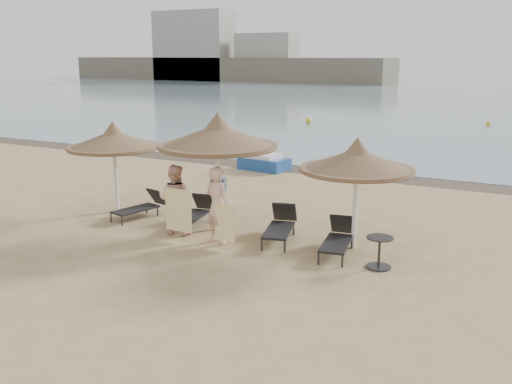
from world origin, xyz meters
TOP-DOWN VIEW (x-y plane):
  - ground at (0.00, 0.00)m, footprint 160.00×160.00m
  - sea at (0.00, 80.00)m, footprint 200.00×140.00m
  - wet_sand_strip at (0.00, 9.40)m, footprint 200.00×1.60m
  - far_shore at (-25.10, 77.82)m, footprint 150.00×54.80m
  - palapa_left at (-3.22, 1.00)m, footprint 2.72×2.72m
  - palapa_center at (0.37, 0.91)m, footprint 3.15×3.15m
  - palapa_right at (4.07, 1.07)m, footprint 2.72×2.72m
  - lounger_far_left at (-2.17, 0.85)m, footprint 0.92×1.75m
  - lounger_near_left at (-0.42, 0.97)m, footprint 0.82×1.78m
  - lounger_near_right at (2.21, 0.88)m, footprint 1.07×1.94m
  - lounger_far_right at (3.85, 0.60)m, footprint 0.87×1.84m
  - side_table at (4.99, 0.04)m, footprint 0.59×0.59m
  - person_left at (-0.40, 0.01)m, footprint 1.09×0.82m
  - person_right at (0.97, -0.13)m, footprint 1.16×0.89m
  - towel_left at (-0.05, -0.34)m, footprint 0.79×0.02m
  - towel_right at (1.32, -0.38)m, footprint 0.64×0.15m
  - bag_patterned at (0.37, 1.09)m, footprint 0.30×0.20m
  - bag_dark at (0.37, 0.75)m, footprint 0.29×0.15m
  - pedal_boat at (-2.21, 8.70)m, footprint 2.06×1.39m
  - buoy_left at (-6.61, 24.12)m, footprint 0.40×0.40m
  - buoy_mid at (4.31, 28.41)m, footprint 0.31×0.31m

SIDE VIEW (x-z plane):
  - ground at x=0.00m, z-range 0.00..0.00m
  - wet_sand_strip at x=0.00m, z-range 0.00..0.01m
  - sea at x=0.00m, z-range 0.00..0.03m
  - buoy_mid at x=4.31m, z-range 0.00..0.31m
  - buoy_left at x=-6.61m, z-range 0.00..0.40m
  - pedal_boat at x=-2.21m, z-range -0.12..0.78m
  - side_table at x=4.99m, z-range -0.02..0.69m
  - lounger_far_left at x=-2.17m, z-range -0.04..0.71m
  - lounger_near_left at x=-0.42m, z-range -0.04..0.73m
  - lounger_far_right at x=3.85m, z-range -0.04..0.75m
  - lounger_near_right at x=2.21m, z-range -0.04..0.78m
  - towel_right at x=1.32m, z-range 0.17..1.08m
  - towel_left at x=-0.05m, z-range 0.21..1.31m
  - person_left at x=-0.40m, z-range 0.00..2.13m
  - person_right at x=0.97m, z-range 0.00..2.25m
  - bag_patterned at x=0.37m, z-range 1.02..1.38m
  - bag_dark at x=0.37m, z-range 1.11..1.50m
  - palapa_left at x=-3.22m, z-range 0.80..3.49m
  - palapa_right at x=4.07m, z-range 0.80..3.50m
  - palapa_center at x=0.37m, z-range 0.93..4.05m
  - far_shore at x=-25.10m, z-range -3.09..8.91m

